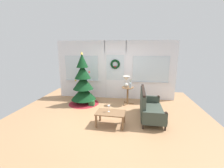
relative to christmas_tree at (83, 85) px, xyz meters
The scene contains 10 objects.
ground_plane 1.84m from the christmas_tree, 44.11° to the right, with size 6.76×6.76×0.00m, color #AD7F56.
back_wall_with_door 1.59m from the christmas_tree, 37.41° to the left, with size 5.20×0.19×2.55m.
christmas_tree is the anchor object (origin of this frame).
settee_sofa 2.72m from the christmas_tree, 22.59° to the right, with size 0.76×1.61×0.96m.
side_table 1.81m from the christmas_tree, ahead, with size 0.50×0.48×0.71m.
table_lamp 1.75m from the christmas_tree, ahead, with size 0.28×0.28×0.44m.
flower_vase 1.89m from the christmas_tree, ahead, with size 0.11×0.10×0.35m.
coffee_table 2.18m from the christmas_tree, 50.95° to the right, with size 0.87×0.57×0.40m.
wine_glass 2.08m from the christmas_tree, 51.61° to the right, with size 0.08×0.08×0.20m.
gift_box 0.80m from the christmas_tree, 27.48° to the right, with size 0.21×0.19×0.21m, color #266633.
Camera 1 is at (0.71, -4.56, 2.19)m, focal length 24.34 mm.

